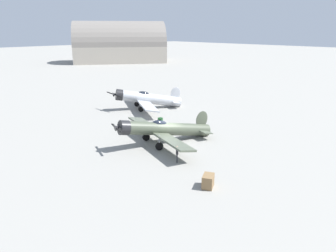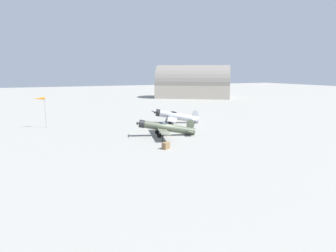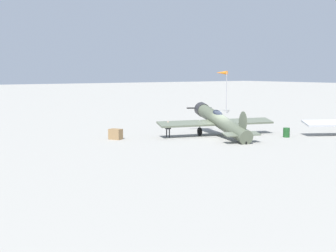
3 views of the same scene
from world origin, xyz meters
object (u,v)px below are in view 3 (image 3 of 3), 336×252
at_px(equipment_crate, 116,134).
at_px(windsock_mast, 222,74).
at_px(airplane_foreground, 220,121).
at_px(fuel_drum, 286,132).
at_px(ground_crew_mechanic, 168,128).

xyz_separation_m(equipment_crate, windsock_mast, (-27.34, -15.81, 5.43)).
distance_m(airplane_foreground, equipment_crate, 10.27).
xyz_separation_m(fuel_drum, windsock_mast, (-13.00, -24.11, 5.47)).
bearing_deg(equipment_crate, ground_crew_mechanic, 161.40).
bearing_deg(equipment_crate, airplane_foreground, 155.97).
xyz_separation_m(ground_crew_mechanic, fuel_drum, (-9.45, 6.65, -0.48)).
xyz_separation_m(airplane_foreground, fuel_drum, (-5.01, 4.14, -1.07)).
bearing_deg(windsock_mast, airplane_foreground, 47.96).
relative_size(equipment_crate, windsock_mast, 0.22).
height_order(equipment_crate, fuel_drum, equipment_crate).
distance_m(fuel_drum, windsock_mast, 27.93).
distance_m(airplane_foreground, ground_crew_mechanic, 5.13).
bearing_deg(fuel_drum, equipment_crate, -30.05).
relative_size(airplane_foreground, equipment_crate, 8.64).
bearing_deg(airplane_foreground, ground_crew_mechanic, 76.23).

